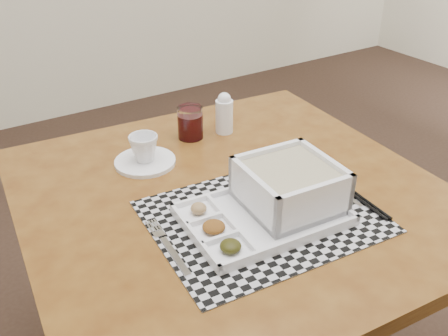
{
  "coord_description": "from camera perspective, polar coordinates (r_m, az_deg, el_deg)",
  "views": [
    {
      "loc": [
        -1.0,
        -0.45,
        1.29
      ],
      "look_at": [
        -0.52,
        0.3,
        0.77
      ],
      "focal_mm": 40.0,
      "sensor_mm": 36.0,
      "label": 1
    }
  ],
  "objects": [
    {
      "name": "placemat",
      "position": [
        1.04,
        4.42,
        -5.55
      ],
      "size": [
        0.48,
        0.39,
        0.0
      ],
      "primitive_type": "cube",
      "rotation": [
        0.0,
        0.0,
        -0.08
      ],
      "color": "#B4B3BB",
      "rests_on": "dining_table"
    },
    {
      "name": "chopsticks",
      "position": [
        1.14,
        14.26,
        -2.59
      ],
      "size": [
        0.04,
        0.24,
        0.01
      ],
      "color": "black",
      "rests_on": "placemat"
    },
    {
      "name": "fork",
      "position": [
        0.97,
        -6.6,
        -8.74
      ],
      "size": [
        0.03,
        0.19,
        0.0
      ],
      "color": "silver",
      "rests_on": "placemat"
    },
    {
      "name": "cup",
      "position": [
        1.22,
        -9.14,
        2.27
      ],
      "size": [
        0.09,
        0.09,
        0.07
      ],
      "primitive_type": "imported",
      "rotation": [
        0.0,
        0.0,
        0.43
      ],
      "color": "white",
      "rests_on": "saucer"
    },
    {
      "name": "juice_glass",
      "position": [
        1.34,
        -3.87,
        5.06
      ],
      "size": [
        0.07,
        0.07,
        0.09
      ],
      "color": "white",
      "rests_on": "dining_table"
    },
    {
      "name": "dining_table",
      "position": [
        1.16,
        0.94,
        -5.46
      ],
      "size": [
        0.98,
        0.98,
        0.68
      ],
      "color": "#532B0F",
      "rests_on": "ground"
    },
    {
      "name": "saucer",
      "position": [
        1.24,
        -9.0,
        0.72
      ],
      "size": [
        0.15,
        0.15,
        0.01
      ],
      "primitive_type": "cylinder",
      "color": "white",
      "rests_on": "dining_table"
    },
    {
      "name": "serving_tray",
      "position": [
        1.04,
        6.68,
        -3.0
      ],
      "size": [
        0.34,
        0.24,
        0.1
      ],
      "color": "white",
      "rests_on": "placemat"
    },
    {
      "name": "creamer_bottle",
      "position": [
        1.36,
        0.03,
        6.26
      ],
      "size": [
        0.05,
        0.05,
        0.12
      ],
      "color": "white",
      "rests_on": "dining_table"
    },
    {
      "name": "spoon",
      "position": [
        1.18,
        11.14,
        -1.01
      ],
      "size": [
        0.04,
        0.18,
        0.01
      ],
      "color": "silver",
      "rests_on": "placemat"
    }
  ]
}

